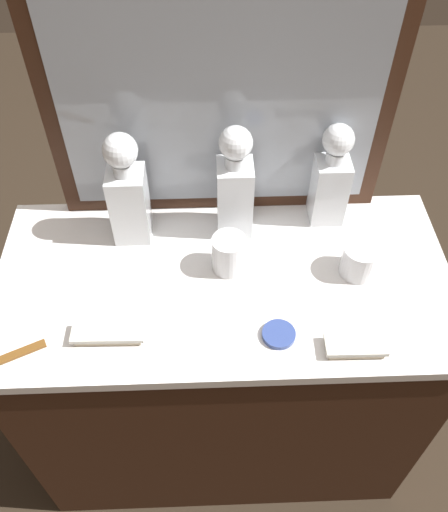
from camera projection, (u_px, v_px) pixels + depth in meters
name	position (u px, v px, depth m)	size (l,w,h in m)	color
ground_plane	(224.00, 426.00, 1.93)	(6.00, 6.00, 0.00)	#2D2319
dresser	(224.00, 366.00, 1.61)	(1.10, 0.55, 0.84)	#381E11
dresser_mirror	(220.00, 79.00, 1.18)	(0.82, 0.03, 0.75)	#381E11
crystal_decanter_left	(128.00, 198.00, 1.30)	(0.09, 0.09, 0.30)	white
crystal_decanter_right	(235.00, 192.00, 1.32)	(0.09, 0.09, 0.31)	white
crystal_decanter_front	(330.00, 183.00, 1.35)	(0.08, 0.08, 0.28)	white
crystal_tumbler_far_right	(359.00, 261.00, 1.28)	(0.09, 0.09, 0.08)	white
crystal_tumbler_right	(229.00, 255.00, 1.29)	(0.08, 0.08, 0.10)	white
silver_brush_right	(108.00, 333.00, 1.18)	(0.16, 0.06, 0.02)	#B7A88C
silver_brush_center	(355.00, 346.00, 1.16)	(0.13, 0.06, 0.02)	#B7A88C
porcelain_dish	(279.00, 334.00, 1.18)	(0.07, 0.07, 0.01)	#33478C
tortoiseshell_comb	(13.00, 356.00, 1.15)	(0.14, 0.08, 0.01)	brown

